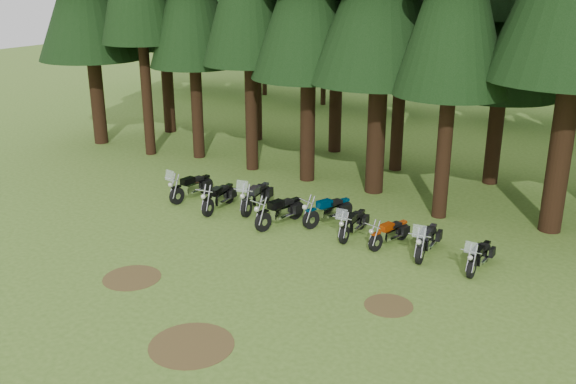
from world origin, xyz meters
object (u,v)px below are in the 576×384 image
Objects in this scene: motorcycle_8 at (479,257)px; motorcycle_6 at (389,234)px; motorcycle_1 at (219,198)px; motorcycle_5 at (353,224)px; motorcycle_7 at (427,241)px; motorcycle_3 at (280,212)px; motorcycle_0 at (191,187)px; motorcycle_4 at (328,211)px; motorcycle_2 at (256,197)px.

motorcycle_6 is at bearing 176.92° from motorcycle_8.
motorcycle_1 reaches higher than motorcycle_6.
motorcycle_8 is at bearing -7.12° from motorcycle_5.
motorcycle_3 is at bearing 177.98° from motorcycle_7.
motorcycle_0 is 1.00× the size of motorcycle_3.
motorcycle_3 reaches higher than motorcycle_4.
motorcycle_5 reaches higher than motorcycle_3.
motorcycle_1 is 1.05× the size of motorcycle_4.
motorcycle_0 is at bearing 177.78° from motorcycle_2.
motorcycle_3 is 1.20× the size of motorcycle_6.
motorcycle_0 reaches higher than motorcycle_7.
motorcycle_8 reaches higher than motorcycle_6.
motorcycle_7 is (2.79, -0.15, 0.03)m from motorcycle_5.
motorcycle_5 is at bearing -13.98° from motorcycle_2.
motorcycle_2 is 5.92m from motorcycle_6.
motorcycle_8 reaches higher than motorcycle_4.
motorcycle_4 is 4.18m from motorcycle_7.
motorcycle_7 reaches higher than motorcycle_1.
motorcycle_0 is at bearing -179.79° from motorcycle_8.
motorcycle_4 is 1.12× the size of motorcycle_6.
motorcycle_5 is at bearing -166.29° from motorcycle_6.
motorcycle_8 is (5.93, -1.01, -0.05)m from motorcycle_4.
motorcycle_8 is at bearing 10.71° from motorcycle_6.
motorcycle_2 is at bearing 23.61° from motorcycle_1.
motorcycle_5 is at bearing 21.64° from motorcycle_3.
motorcycle_7 is 1.12× the size of motorcycle_8.
motorcycle_2 is 7.28m from motorcycle_7.
motorcycle_2 is 1.15× the size of motorcycle_5.
motorcycle_6 is at bearing 7.64° from motorcycle_4.
motorcycle_5 is at bearing -3.52° from motorcycle_1.
motorcycle_5 is (5.73, 0.30, -0.03)m from motorcycle_1.
motorcycle_3 is 1.08× the size of motorcycle_4.
motorcycle_1 is 7.17m from motorcycle_6.
motorcycle_7 reaches higher than motorcycle_3.
motorcycle_0 reaches higher than motorcycle_1.
motorcycle_3 is at bearing -36.02° from motorcycle_2.
motorcycle_5 is 2.80m from motorcycle_7.
motorcycle_7 is (5.59, 0.28, -0.02)m from motorcycle_3.
motorcycle_0 is 1.17× the size of motorcycle_8.
motorcycle_2 is 4.48m from motorcycle_5.
motorcycle_5 reaches higher than motorcycle_8.
motorcycle_2 is at bearing 170.45° from motorcycle_7.
motorcycle_5 is 4.63m from motorcycle_8.
motorcycle_2 is at bearing 177.40° from motorcycle_8.
motorcycle_0 is 6.17m from motorcycle_4.
motorcycle_3 is 1.05× the size of motorcycle_7.
motorcycle_4 is 6.02m from motorcycle_8.
motorcycle_6 is (8.90, -0.19, -0.08)m from motorcycle_0.
motorcycle_2 is (1.27, 0.74, 0.04)m from motorcycle_1.
motorcycle_3 is at bearing -173.62° from motorcycle_5.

